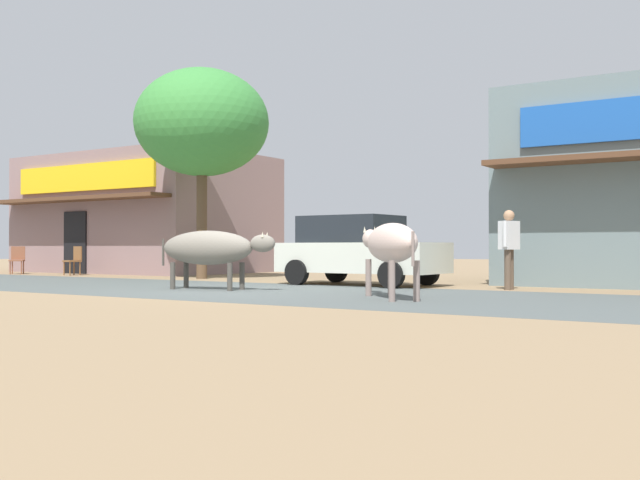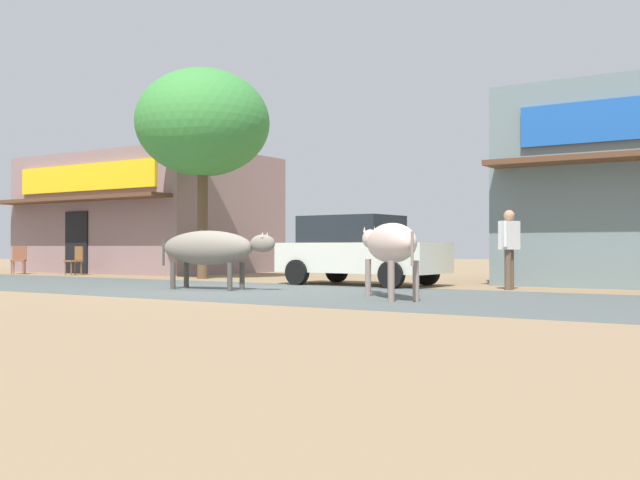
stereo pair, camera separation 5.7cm
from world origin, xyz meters
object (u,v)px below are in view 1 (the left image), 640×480
parked_hatchback_car (358,249)px  cafe_chair_near_tree (74,259)px  cow_near_brown (210,248)px  cow_far_dark (390,244)px  roadside_tree (202,123)px  cafe_chair_by_doorway (17,259)px  pedestrian_by_shop (509,243)px

parked_hatchback_car → cafe_chair_near_tree: (-10.67, 0.42, -0.33)m
cow_near_brown → cow_far_dark: size_ratio=1.19×
parked_hatchback_car → roadside_tree: bearing=173.7°
cow_near_brown → cafe_chair_by_doorway: cow_near_brown is taller
parked_hatchback_car → cow_near_brown: parked_hatchback_car is taller
parked_hatchback_car → cow_near_brown: size_ratio=1.47×
roadside_tree → cow_far_dark: size_ratio=2.58×
roadside_tree → cow_near_brown: 6.51m
cow_near_brown → pedestrian_by_shop: pedestrian_by_shop is taller
roadside_tree → pedestrian_by_shop: 9.74m
cafe_chair_by_doorway → cow_near_brown: bearing=-16.7°
cow_far_dark → parked_hatchback_car: bearing=126.7°
cow_far_dark → cafe_chair_by_doorway: (-15.84, 3.74, -0.44)m
cow_near_brown → roadside_tree: bearing=133.6°
cow_far_dark → roadside_tree: bearing=152.4°
cow_far_dark → cow_near_brown: bearing=175.9°
cafe_chair_near_tree → cafe_chair_by_doorway: 2.45m
roadside_tree → cow_far_dark: 9.86m
cafe_chair_near_tree → parked_hatchback_car: bearing=-2.2°
cafe_chair_by_doorway → pedestrian_by_shop: bearing=-0.2°
roadside_tree → cow_near_brown: bearing=-46.4°
pedestrian_by_shop → cafe_chair_near_tree: (-14.32, 0.41, -0.47)m
parked_hatchback_car → pedestrian_by_shop: pedestrian_by_shop is taller
cow_near_brown → cafe_chair_near_tree: 9.75m
parked_hatchback_car → pedestrian_by_shop: size_ratio=2.41×
parked_hatchback_car → cafe_chair_near_tree: size_ratio=4.39×
cow_far_dark → pedestrian_by_shop: bearing=76.2°
roadside_tree → cafe_chair_near_tree: roadside_tree is taller
roadside_tree → cafe_chair_by_doorway: size_ratio=6.47×
cafe_chair_near_tree → cow_far_dark: bearing=-17.0°
pedestrian_by_shop → parked_hatchback_car: bearing=-179.9°
pedestrian_by_shop → cafe_chair_by_doorway: bearing=179.8°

